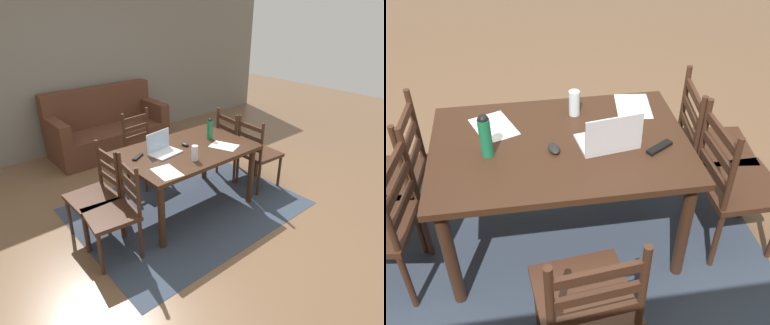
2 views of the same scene
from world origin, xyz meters
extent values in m
plane|color=brown|center=(0.00, 0.00, 0.00)|extent=(14.00, 14.00, 0.00)
cube|color=#333D4C|center=(0.00, 0.00, 0.00)|extent=(2.48, 1.91, 0.01)
cube|color=slate|center=(0.00, 2.62, 1.35)|extent=(8.00, 0.12, 2.70)
cube|color=#382114|center=(0.00, 0.00, 0.73)|extent=(1.44, 0.96, 0.04)
cylinder|color=#382114|center=(-0.64, -0.40, 0.35)|extent=(0.07, 0.07, 0.71)
cylinder|color=#382114|center=(0.64, -0.40, 0.35)|extent=(0.07, 0.07, 0.71)
cylinder|color=#382114|center=(-0.64, 0.40, 0.35)|extent=(0.07, 0.07, 0.71)
cylinder|color=#382114|center=(0.64, 0.40, 0.35)|extent=(0.07, 0.07, 0.71)
cube|color=#3D2316|center=(-1.05, -0.19, 0.45)|extent=(0.49, 0.49, 0.04)
cylinder|color=#3D2316|center=(-1.26, -0.36, 0.21)|extent=(0.04, 0.04, 0.43)
cylinder|color=#3D2316|center=(-1.22, 0.02, 0.21)|extent=(0.04, 0.04, 0.43)
cylinder|color=#3D2316|center=(-0.88, -0.40, 0.21)|extent=(0.04, 0.04, 0.43)
cylinder|color=#3D2316|center=(-0.84, -0.03, 0.21)|extent=(0.04, 0.04, 0.43)
cylinder|color=#3D2316|center=(-0.87, -0.41, 0.70)|extent=(0.04, 0.04, 0.50)
cylinder|color=#3D2316|center=(-0.83, -0.03, 0.70)|extent=(0.04, 0.04, 0.50)
cube|color=#3D2316|center=(-0.85, -0.22, 0.60)|extent=(0.07, 0.36, 0.05)
cube|color=#3D2316|center=(-0.85, -0.22, 0.72)|extent=(0.07, 0.36, 0.05)
cube|color=#3D2316|center=(-0.85, -0.22, 0.85)|extent=(0.07, 0.36, 0.05)
cube|color=#3D2316|center=(1.05, 0.19, 0.45)|extent=(0.50, 0.50, 0.04)
cylinder|color=#3D2316|center=(1.27, 0.35, 0.21)|extent=(0.04, 0.04, 0.43)
cylinder|color=#3D2316|center=(1.21, -0.02, 0.21)|extent=(0.04, 0.04, 0.43)
cylinder|color=#3D2316|center=(0.89, 0.41, 0.21)|extent=(0.04, 0.04, 0.43)
cylinder|color=#3D2316|center=(0.84, 0.03, 0.21)|extent=(0.04, 0.04, 0.43)
cylinder|color=#3D2316|center=(0.88, 0.41, 0.70)|extent=(0.04, 0.04, 0.50)
cylinder|color=#3D2316|center=(0.83, 0.03, 0.70)|extent=(0.04, 0.04, 0.50)
cube|color=#3D2316|center=(0.85, 0.22, 0.60)|extent=(0.07, 0.36, 0.05)
cube|color=#3D2316|center=(0.85, 0.22, 0.72)|extent=(0.07, 0.36, 0.05)
cube|color=#3D2316|center=(0.85, 0.22, 0.85)|extent=(0.07, 0.36, 0.05)
cube|color=#3D2316|center=(0.00, 0.81, 0.45)|extent=(0.48, 0.48, 0.04)
cylinder|color=#3D2316|center=(0.21, 0.64, 0.21)|extent=(0.04, 0.04, 0.43)
cylinder|color=#3D2316|center=(-0.17, 0.60, 0.21)|extent=(0.04, 0.04, 0.43)
cylinder|color=#3D2316|center=(0.17, 1.02, 0.21)|extent=(0.04, 0.04, 0.43)
cylinder|color=#3D2316|center=(-0.21, 0.98, 0.21)|extent=(0.04, 0.04, 0.43)
cylinder|color=#3D2316|center=(0.17, 1.03, 0.70)|extent=(0.04, 0.04, 0.50)
cylinder|color=#3D2316|center=(-0.21, 0.99, 0.70)|extent=(0.04, 0.04, 0.50)
cube|color=#3D2316|center=(-0.02, 1.01, 0.60)|extent=(0.36, 0.06, 0.05)
cube|color=#3D2316|center=(-0.02, 1.01, 0.72)|extent=(0.36, 0.06, 0.05)
cube|color=#3D2316|center=(-0.02, 1.01, 0.85)|extent=(0.36, 0.06, 0.05)
cube|color=#3D2316|center=(1.05, -0.19, 0.45)|extent=(0.47, 0.47, 0.04)
cylinder|color=#3D2316|center=(1.25, -0.02, 0.21)|extent=(0.04, 0.04, 0.43)
cylinder|color=#3D2316|center=(1.23, -0.40, 0.21)|extent=(0.04, 0.04, 0.43)
cylinder|color=#3D2316|center=(0.87, 0.01, 0.21)|extent=(0.04, 0.04, 0.43)
cylinder|color=#3D2316|center=(0.85, -0.37, 0.21)|extent=(0.04, 0.04, 0.43)
cylinder|color=#3D2316|center=(0.86, 0.01, 0.70)|extent=(0.04, 0.04, 0.50)
cylinder|color=#3D2316|center=(0.84, -0.37, 0.70)|extent=(0.04, 0.04, 0.50)
cube|color=#3D2316|center=(0.85, -0.18, 0.60)|extent=(0.05, 0.36, 0.05)
cube|color=#3D2316|center=(0.85, -0.18, 0.72)|extent=(0.05, 0.36, 0.05)
cube|color=#3D2316|center=(0.85, -0.18, 0.85)|extent=(0.05, 0.36, 0.05)
cube|color=#3D2316|center=(-1.05, 0.19, 0.45)|extent=(0.45, 0.45, 0.04)
cylinder|color=#3D2316|center=(-1.24, 0.00, 0.21)|extent=(0.04, 0.04, 0.43)
cylinder|color=#3D2316|center=(-1.24, 0.38, 0.21)|extent=(0.04, 0.04, 0.43)
cylinder|color=#3D2316|center=(-0.86, 0.01, 0.21)|extent=(0.04, 0.04, 0.43)
cylinder|color=#3D2316|center=(-0.86, 0.39, 0.21)|extent=(0.04, 0.04, 0.43)
cylinder|color=#3D2316|center=(-0.85, 0.01, 0.70)|extent=(0.04, 0.04, 0.50)
cylinder|color=#3D2316|center=(-0.85, 0.39, 0.70)|extent=(0.04, 0.04, 0.50)
cube|color=#3D2316|center=(-0.85, 0.20, 0.60)|extent=(0.03, 0.36, 0.05)
cube|color=#3D2316|center=(-0.85, 0.20, 0.72)|extent=(0.03, 0.36, 0.05)
cube|color=#3D2316|center=(-0.85, 0.20, 0.85)|extent=(0.03, 0.36, 0.05)
cube|color=#512D1E|center=(0.11, 2.07, 0.20)|extent=(1.80, 0.80, 0.40)
cube|color=#512D1E|center=(0.11, 2.37, 0.70)|extent=(1.80, 0.20, 0.60)
cube|color=#512D1E|center=(0.93, 2.07, 0.55)|extent=(0.16, 0.80, 0.30)
cube|color=#512D1E|center=(-0.71, 2.07, 0.55)|extent=(0.16, 0.80, 0.30)
cube|color=silver|center=(-0.26, 0.04, 0.75)|extent=(0.35, 0.27, 0.02)
cube|color=silver|center=(-0.27, 0.14, 0.87)|extent=(0.32, 0.06, 0.21)
cube|color=#A5CCEA|center=(-0.27, 0.14, 0.87)|extent=(0.29, 0.05, 0.19)
cylinder|color=#197247|center=(0.40, 0.05, 0.86)|extent=(0.07, 0.07, 0.22)
sphere|color=black|center=(0.40, 0.05, 0.97)|extent=(0.06, 0.06, 0.06)
cylinder|color=silver|center=(-0.12, -0.28, 0.83)|extent=(0.07, 0.07, 0.16)
ellipsoid|color=black|center=(0.04, 0.08, 0.76)|extent=(0.08, 0.11, 0.03)
cube|color=black|center=(-0.53, 0.14, 0.76)|extent=(0.17, 0.13, 0.02)
cube|color=white|center=(0.37, -0.21, 0.75)|extent=(0.30, 0.35, 0.00)
cube|color=white|center=(-0.50, -0.32, 0.75)|extent=(0.24, 0.32, 0.00)
camera|label=1|loc=(-2.11, -2.58, 2.18)|focal=31.03mm
camera|label=2|loc=(0.22, 2.06, 2.22)|focal=42.44mm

